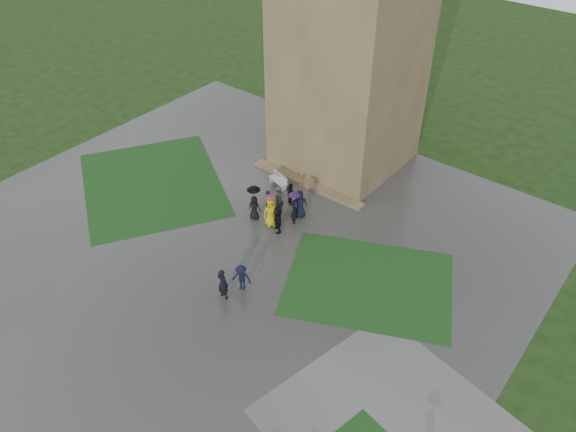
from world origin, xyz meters
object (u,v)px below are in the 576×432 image
Objects in this scene: pedestrian_mid at (242,278)px; pedestrian_near at (223,284)px; tower at (351,39)px; bench at (279,180)px.

pedestrian_near is (-0.36, -1.06, 0.14)m from pedestrian_mid.
pedestrian_near reaches higher than pedestrian_mid.
pedestrian_near is (2.91, -15.75, -8.01)m from tower.
tower is 10.36m from bench.
pedestrian_near is at bearing -49.84° from bench.
pedestrian_mid is 1.13m from pedestrian_near.
pedestrian_mid is at bearing -108.10° from pedestrian_near.
tower is 10.86× the size of pedestrian_mid.
tower is 9.26× the size of pedestrian_near.
pedestrian_mid is at bearing -77.43° from tower.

